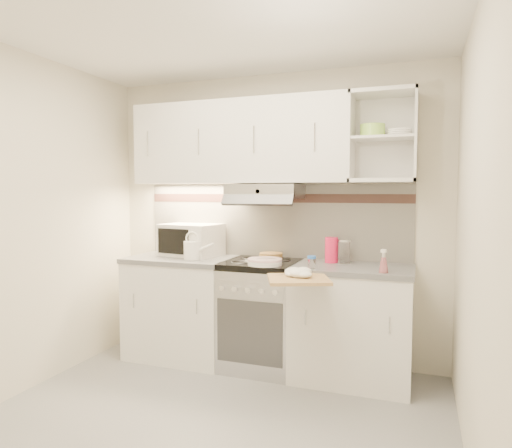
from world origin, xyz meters
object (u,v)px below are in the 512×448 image
object	(u,v)px
pink_pitcher	(332,250)
glass_jar	(344,251)
spray_bottle	(384,263)
watering_can	(193,249)
plate_stack	(265,262)
microwave	(191,240)
electric_range	(261,314)
cutting_board	(298,279)

from	to	relation	value
pink_pitcher	glass_jar	world-z (taller)	pink_pitcher
glass_jar	spray_bottle	size ratio (longest dim) A/B	1.07
watering_can	pink_pitcher	distance (m)	1.17
pink_pitcher	watering_can	bearing A→B (deg)	176.00
plate_stack	pink_pitcher	world-z (taller)	pink_pitcher
pink_pitcher	microwave	bearing A→B (deg)	165.18
electric_range	plate_stack	distance (m)	0.52
microwave	spray_bottle	xyz separation A→B (m)	(1.72, -0.34, -0.07)
watering_can	spray_bottle	bearing A→B (deg)	-3.46
cutting_board	pink_pitcher	bearing A→B (deg)	58.78
plate_stack	spray_bottle	world-z (taller)	spray_bottle
microwave	spray_bottle	size ratio (longest dim) A/B	3.09
plate_stack	glass_jar	xyz separation A→B (m)	(0.57, 0.30, 0.07)
microwave	plate_stack	world-z (taller)	microwave
watering_can	spray_bottle	distance (m)	1.58
electric_range	pink_pitcher	bearing A→B (deg)	12.33
electric_range	pink_pitcher	world-z (taller)	pink_pitcher
pink_pitcher	spray_bottle	world-z (taller)	pink_pitcher
microwave	watering_can	bearing A→B (deg)	-49.28
watering_can	pink_pitcher	size ratio (longest dim) A/B	1.36
watering_can	cutting_board	bearing A→B (deg)	-21.23
spray_bottle	cutting_board	distance (m)	0.63
plate_stack	spray_bottle	size ratio (longest dim) A/B	1.51
pink_pitcher	glass_jar	distance (m)	0.10
glass_jar	spray_bottle	world-z (taller)	glass_jar
plate_stack	spray_bottle	xyz separation A→B (m)	(0.91, -0.04, 0.04)
watering_can	plate_stack	bearing A→B (deg)	-5.79
microwave	plate_stack	size ratio (longest dim) A/B	2.05
plate_stack	microwave	bearing A→B (deg)	159.91
electric_range	spray_bottle	world-z (taller)	spray_bottle
electric_range	cutting_board	world-z (taller)	electric_range
spray_bottle	cutting_board	bearing A→B (deg)	-141.08
microwave	spray_bottle	bearing A→B (deg)	-2.36
microwave	glass_jar	xyz separation A→B (m)	(1.38, 0.01, -0.05)
plate_stack	spray_bottle	bearing A→B (deg)	-2.52
microwave	watering_can	distance (m)	0.26
spray_bottle	pink_pitcher	bearing A→B (deg)	151.99
pink_pitcher	cutting_board	distance (m)	0.67
watering_can	cutting_board	xyz separation A→B (m)	(1.03, -0.42, -0.11)
microwave	plate_stack	xyz separation A→B (m)	(0.81, -0.30, -0.12)
spray_bottle	cutting_board	xyz separation A→B (m)	(-0.55, -0.30, -0.10)
pink_pitcher	cutting_board	size ratio (longest dim) A/B	0.50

